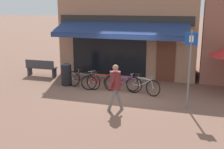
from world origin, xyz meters
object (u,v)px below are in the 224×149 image
at_px(bicycle_red, 101,82).
at_px(park_bench, 41,67).
at_px(bicycle_silver, 142,85).
at_px(parking_sign, 190,62).
at_px(bicycle_purple, 122,83).
at_px(pedestrian_adult, 115,83).
at_px(litter_bin, 66,74).
at_px(bicycle_black, 83,80).

relative_size(bicycle_red, park_bench, 1.02).
bearing_deg(bicycle_silver, parking_sign, -10.96).
xyz_separation_m(bicycle_purple, park_bench, (-4.74, 1.35, 0.10)).
relative_size(pedestrian_adult, park_bench, 1.03).
bearing_deg(bicycle_red, litter_bin, 151.65).
bearing_deg(park_bench, bicycle_black, -25.44).
xyz_separation_m(bicycle_black, litter_bin, (-0.92, 0.20, 0.16)).
xyz_separation_m(litter_bin, parking_sign, (5.48, -1.47, 1.15)).
relative_size(bicycle_red, pedestrian_adult, 0.99).
xyz_separation_m(bicycle_purple, litter_bin, (-2.73, 0.21, 0.17)).
height_order(bicycle_black, pedestrian_adult, pedestrian_adult).
bearing_deg(litter_bin, bicycle_black, -12.10).
distance_m(bicycle_red, litter_bin, 1.80).
xyz_separation_m(bicycle_red, bicycle_purple, (0.96, 0.05, -0.00)).
bearing_deg(litter_bin, bicycle_red, -8.25).
bearing_deg(park_bench, bicycle_red, -21.15).
distance_m(bicycle_black, park_bench, 3.22).
xyz_separation_m(bicycle_black, pedestrian_adult, (2.16, -2.20, 0.63)).
bearing_deg(park_bench, litter_bin, -30.45).
bearing_deg(parking_sign, bicycle_purple, 155.30).
bearing_deg(parking_sign, bicycle_black, 164.40).
xyz_separation_m(bicycle_red, bicycle_silver, (1.84, 0.01, -0.00)).
bearing_deg(parking_sign, bicycle_red, 161.86).
height_order(bicycle_black, park_bench, park_bench).
height_order(bicycle_silver, park_bench, park_bench).
relative_size(bicycle_silver, park_bench, 1.00).
bearing_deg(pedestrian_adult, parking_sign, 10.66).
height_order(bicycle_red, bicycle_silver, bicycle_silver).
height_order(bicycle_red, pedestrian_adult, pedestrian_adult).
bearing_deg(parking_sign, bicycle_silver, 146.77).
bearing_deg(bicycle_silver, bicycle_purple, -160.30).
bearing_deg(bicycle_red, park_bench, 139.66).
distance_m(bicycle_red, pedestrian_adult, 2.58).
bearing_deg(bicycle_silver, pedestrian_adult, -81.79).
height_order(bicycle_black, litter_bin, litter_bin).
xyz_separation_m(bicycle_silver, park_bench, (-5.62, 1.38, 0.10)).
height_order(bicycle_red, park_bench, park_bench).
bearing_deg(park_bench, pedestrian_adult, -35.75).
height_order(bicycle_red, bicycle_purple, bicycle_purple).
distance_m(pedestrian_adult, parking_sign, 2.67).
bearing_deg(bicycle_silver, park_bench, -171.58).
relative_size(bicycle_red, litter_bin, 1.53).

